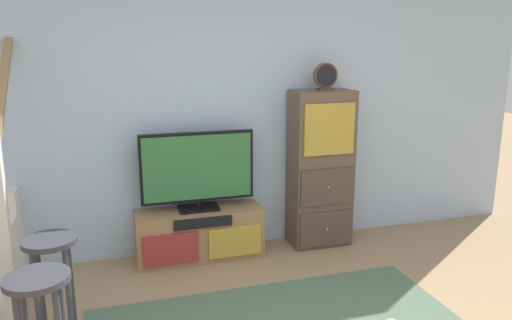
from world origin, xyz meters
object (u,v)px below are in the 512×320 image
(media_console, at_px, (200,234))
(bar_stool_near, at_px, (40,310))
(bar_stool_far, at_px, (52,267))
(desk_clock, at_px, (325,77))
(side_cabinet, at_px, (320,169))
(television, at_px, (198,169))

(media_console, bearing_deg, bar_stool_near, -125.37)
(bar_stool_near, relative_size, bar_stool_far, 1.02)
(desk_clock, bearing_deg, side_cabinet, 134.23)
(television, distance_m, bar_stool_far, 1.60)
(bar_stool_near, xyz_separation_m, bar_stool_far, (0.01, 0.55, -0.01))
(media_console, distance_m, desk_clock, 1.85)
(media_console, xyz_separation_m, television, (0.00, 0.02, 0.61))
(media_console, height_order, television, television)
(media_console, relative_size, bar_stool_near, 1.52)
(desk_clock, relative_size, bar_stool_near, 0.33)
(television, relative_size, desk_clock, 4.06)
(desk_clock, bearing_deg, television, 178.64)
(media_console, bearing_deg, desk_clock, -0.23)
(bar_stool_far, bearing_deg, television, 43.55)
(media_console, height_order, bar_stool_near, bar_stool_near)
(desk_clock, bearing_deg, bar_stool_far, -155.82)
(television, bearing_deg, bar_stool_near, -124.97)
(bar_stool_near, bearing_deg, side_cabinet, 34.76)
(side_cabinet, height_order, bar_stool_near, side_cabinet)
(desk_clock, bearing_deg, bar_stool_near, -145.65)
(side_cabinet, height_order, bar_stool_far, side_cabinet)
(desk_clock, relative_size, bar_stool_far, 0.34)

